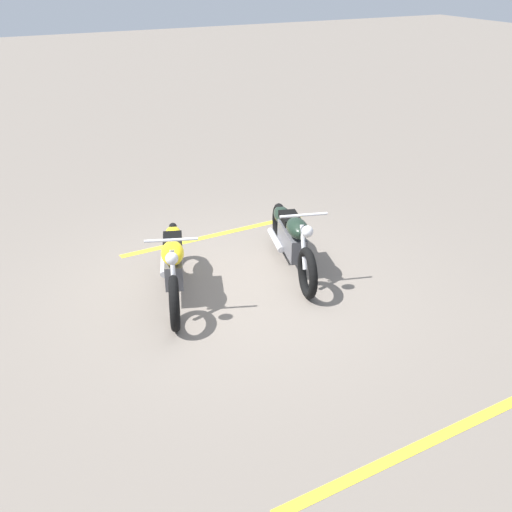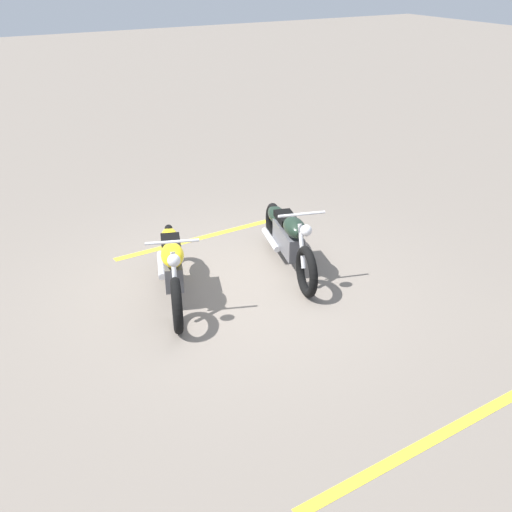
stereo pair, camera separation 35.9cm
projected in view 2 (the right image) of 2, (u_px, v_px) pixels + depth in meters
ground_plane at (238, 286)px, 8.31m from camera, size 60.00×60.00×0.00m
motorcycle_bright_foreground at (172, 264)px, 7.88m from camera, size 2.14×0.89×1.04m
motorcycle_dark_foreground at (288, 237)px, 8.63m from camera, size 2.18×0.79×1.04m
parking_stripe_near at (211, 235)px, 9.80m from camera, size 0.31×3.20×0.01m
parking_stripe_mid at (436, 438)px, 5.72m from camera, size 0.31×3.20×0.01m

